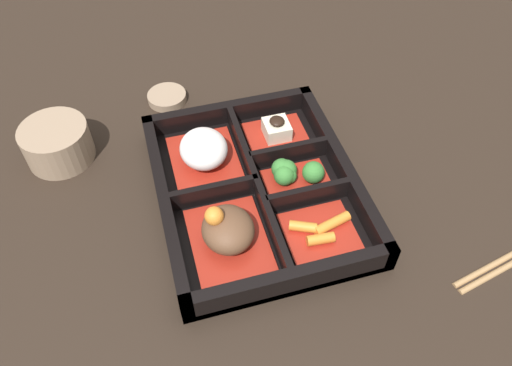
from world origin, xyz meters
name	(u,v)px	position (x,y,z in m)	size (l,w,h in m)	color
ground_plane	(256,196)	(0.00, 0.00, 0.00)	(3.00, 3.00, 0.00)	black
bento_base	(256,193)	(0.00, 0.00, 0.01)	(0.29, 0.24, 0.01)	black
bento_rim	(258,186)	(0.00, 0.00, 0.02)	(0.29, 0.24, 0.04)	black
bowl_stew	(228,231)	(-0.06, 0.05, 0.03)	(0.11, 0.09, 0.06)	maroon
bowl_rice	(204,151)	(0.07, 0.05, 0.03)	(0.11, 0.09, 0.05)	maroon
bowl_carrots	(320,231)	(-0.08, -0.05, 0.02)	(0.07, 0.08, 0.02)	maroon
bowl_greens	(293,174)	(0.00, -0.05, 0.02)	(0.05, 0.08, 0.03)	maroon
bowl_tofu	(276,132)	(0.08, -0.05, 0.02)	(0.07, 0.08, 0.03)	maroon
tea_cup	(57,142)	(0.14, 0.23, 0.03)	(0.09, 0.09, 0.05)	gray
sauce_dish	(167,97)	(0.22, 0.08, 0.01)	(0.06, 0.06, 0.01)	gray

